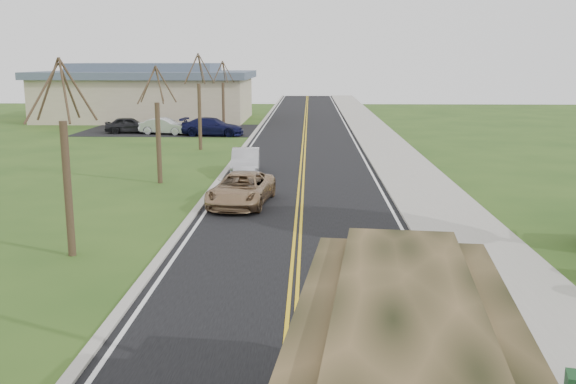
{
  "coord_description": "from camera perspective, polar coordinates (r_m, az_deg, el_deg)",
  "views": [
    {
      "loc": [
        0.39,
        -8.99,
        6.0
      ],
      "look_at": [
        -0.29,
        11.3,
        1.8
      ],
      "focal_mm": 40.0,
      "sensor_mm": 36.0,
      "label": 1
    }
  ],
  "objects": [
    {
      "name": "lot_car_navy",
      "position": [
        51.96,
        -6.73,
        5.78
      ],
      "size": [
        5.17,
        2.53,
        1.45
      ],
      "primitive_type": "imported",
      "rotation": [
        0.0,
        0.0,
        1.47
      ],
      "color": "#0E1036",
      "rests_on": "ground"
    },
    {
      "name": "road",
      "position": [
        49.36,
        1.46,
        4.71
      ],
      "size": [
        8.0,
        120.0,
        0.01
      ],
      "primitive_type": "cube",
      "color": "black",
      "rests_on": "ground"
    },
    {
      "name": "lot_car_dark",
      "position": [
        55.03,
        -13.9,
        5.8
      ],
      "size": [
        4.13,
        2.09,
        1.35
      ],
      "primitive_type": "imported",
      "rotation": [
        0.0,
        0.0,
        1.7
      ],
      "color": "black",
      "rests_on": "ground"
    },
    {
      "name": "sedan_silver",
      "position": [
        34.22,
        -3.79,
        2.72
      ],
      "size": [
        1.7,
        4.21,
        1.36
      ],
      "primitive_type": "imported",
      "rotation": [
        0.0,
        0.0,
        0.06
      ],
      "color": "#BAB9BE",
      "rests_on": "ground"
    },
    {
      "name": "lot_car_silver",
      "position": [
        53.55,
        -10.91,
        5.77
      ],
      "size": [
        4.25,
        2.13,
        1.34
      ],
      "primitive_type": "imported",
      "rotation": [
        0.0,
        0.0,
        1.39
      ],
      "color": "silver",
      "rests_on": "ground"
    },
    {
      "name": "commercial_building",
      "position": [
        67.08,
        -12.35,
        8.6
      ],
      "size": [
        25.5,
        21.5,
        5.65
      ],
      "color": "tan",
      "rests_on": "ground"
    },
    {
      "name": "curb_left",
      "position": [
        49.56,
        -3.36,
        4.78
      ],
      "size": [
        0.3,
        120.0,
        0.1
      ],
      "primitive_type": "cube",
      "color": "#9E998E",
      "rests_on": "ground"
    },
    {
      "name": "bare_tree_a",
      "position": [
        20.66,
        -19.09,
        1.64
      ],
      "size": [
        1.93,
        2.26,
        6.08
      ],
      "color": "#38281C",
      "rests_on": "ground"
    },
    {
      "name": "military_truck",
      "position": [
        8.61,
        10.0,
        -16.35
      ],
      "size": [
        3.17,
        7.16,
        3.46
      ],
      "rotation": [
        0.0,
        0.0,
        -0.11
      ],
      "color": "black",
      "rests_on": "ground"
    },
    {
      "name": "curb_right",
      "position": [
        49.49,
        6.29,
        4.73
      ],
      "size": [
        0.3,
        120.0,
        0.12
      ],
      "primitive_type": "cube",
      "color": "#9E998E",
      "rests_on": "ground"
    },
    {
      "name": "bare_tree_c",
      "position": [
        43.74,
        -7.88,
        7.35
      ],
      "size": [
        2.04,
        2.39,
        6.42
      ],
      "color": "#38281C",
      "rests_on": "ground"
    },
    {
      "name": "bare_tree_d",
      "position": [
        55.59,
        -5.78,
        8.08
      ],
      "size": [
        1.88,
        2.2,
        5.91
      ],
      "color": "#38281C",
      "rests_on": "ground"
    },
    {
      "name": "bare_tree_b",
      "position": [
        32.06,
        -11.47,
        5.14
      ],
      "size": [
        1.83,
        2.14,
        5.73
      ],
      "color": "#38281C",
      "rests_on": "ground"
    },
    {
      "name": "sidewalk_right",
      "position": [
        49.66,
        8.31,
        4.69
      ],
      "size": [
        3.2,
        120.0,
        0.1
      ],
      "primitive_type": "cube",
      "color": "#9E998E",
      "rests_on": "ground"
    },
    {
      "name": "suv_champagne",
      "position": [
        26.94,
        -4.18,
        0.25
      ],
      "size": [
        2.79,
        5.05,
        1.34
      ],
      "primitive_type": "imported",
      "rotation": [
        0.0,
        0.0,
        -0.12
      ],
      "color": "#967655",
      "rests_on": "ground"
    }
  ]
}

